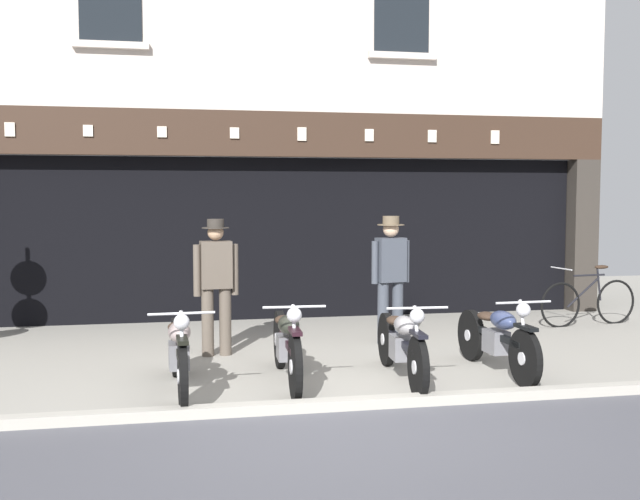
# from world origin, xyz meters

# --- Properties ---
(ground) EXTENTS (23.41, 22.00, 0.18)m
(ground) POSITION_xyz_m (0.00, -0.98, -0.04)
(ground) COLOR gray
(shop_facade) EXTENTS (11.71, 4.42, 6.69)m
(shop_facade) POSITION_xyz_m (-0.00, 6.99, 1.78)
(shop_facade) COLOR black
(shop_facade) RESTS_ON ground
(motorcycle_left) EXTENTS (0.62, 2.03, 0.92)m
(motorcycle_left) POSITION_xyz_m (-1.41, 1.00, 0.43)
(motorcycle_left) COLOR black
(motorcycle_left) RESTS_ON ground
(motorcycle_center_left) EXTENTS (0.62, 2.08, 0.92)m
(motorcycle_center_left) POSITION_xyz_m (-0.28, 1.16, 0.43)
(motorcycle_center_left) COLOR black
(motorcycle_center_left) RESTS_ON ground
(motorcycle_center) EXTENTS (0.62, 2.06, 0.90)m
(motorcycle_center) POSITION_xyz_m (0.94, 1.01, 0.42)
(motorcycle_center) COLOR black
(motorcycle_center) RESTS_ON ground
(motorcycle_center_right) EXTENTS (0.62, 1.95, 0.91)m
(motorcycle_center_right) POSITION_xyz_m (2.10, 1.12, 0.41)
(motorcycle_center_right) COLOR black
(motorcycle_center_right) RESTS_ON ground
(salesman_left) EXTENTS (0.56, 0.34, 1.71)m
(salesman_left) POSITION_xyz_m (-0.94, 2.68, 0.95)
(salesman_left) COLOR brown
(salesman_left) RESTS_ON ground
(shopkeeper_center) EXTENTS (0.55, 0.36, 1.72)m
(shopkeeper_center) POSITION_xyz_m (1.41, 3.01, 0.96)
(shopkeeper_center) COLOR #3D424C
(shopkeeper_center) RESTS_ON ground
(advert_board_near) EXTENTS (0.74, 0.03, 1.09)m
(advert_board_near) POSITION_xyz_m (1.91, 5.40, 1.75)
(advert_board_near) COLOR silver
(leaning_bicycle) EXTENTS (1.71, 0.50, 0.94)m
(leaning_bicycle) POSITION_xyz_m (4.81, 3.77, 0.37)
(leaning_bicycle) COLOR black
(leaning_bicycle) RESTS_ON ground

